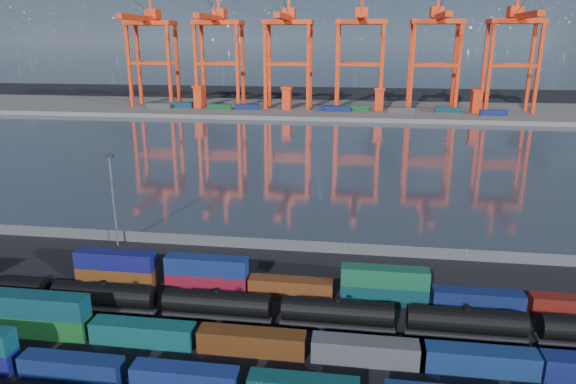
# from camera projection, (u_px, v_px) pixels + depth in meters

# --- Properties ---
(ground) EXTENTS (700.00, 700.00, 0.00)m
(ground) POSITION_uv_depth(u_px,v_px,m) (253.00, 340.00, 62.38)
(ground) COLOR black
(ground) RESTS_ON ground
(harbor_water) EXTENTS (700.00, 700.00, 0.00)m
(harbor_water) POSITION_uv_depth(u_px,v_px,m) (322.00, 155.00, 162.00)
(harbor_water) COLOR #2E3742
(harbor_water) RESTS_ON ground
(far_quay) EXTENTS (700.00, 70.00, 2.00)m
(far_quay) POSITION_uv_depth(u_px,v_px,m) (338.00, 109.00, 261.35)
(far_quay) COLOR #514F4C
(far_quay) RESTS_ON ground
(container_row_south) EXTENTS (138.76, 2.30, 4.89)m
(container_row_south) POSITION_uv_depth(u_px,v_px,m) (98.00, 365.00, 54.70)
(container_row_south) COLOR #3C3F41
(container_row_south) RESTS_ON ground
(container_row_mid) EXTENTS (142.65, 2.56, 5.45)m
(container_row_mid) POSITION_uv_depth(u_px,v_px,m) (118.00, 328.00, 61.75)
(container_row_mid) COLOR #37383B
(container_row_mid) RESTS_ON ground
(container_row_north) EXTENTS (141.81, 2.43, 5.18)m
(container_row_north) POSITION_uv_depth(u_px,v_px,m) (222.00, 279.00, 74.07)
(container_row_north) COLOR navy
(container_row_north) RESTS_ON ground
(tanker_string) EXTENTS (138.40, 3.09, 4.43)m
(tanker_string) POSITION_uv_depth(u_px,v_px,m) (217.00, 304.00, 66.33)
(tanker_string) COLOR black
(tanker_string) RESTS_ON ground
(waterfront_fence) EXTENTS (160.12, 0.12, 2.20)m
(waterfront_fence) POSITION_uv_depth(u_px,v_px,m) (286.00, 245.00, 88.66)
(waterfront_fence) COLOR #595B5E
(waterfront_fence) RESTS_ON ground
(yard_light_mast) EXTENTS (1.60, 0.40, 16.60)m
(yard_light_mast) POSITION_uv_depth(u_px,v_px,m) (113.00, 195.00, 88.49)
(yard_light_mast) COLOR slate
(yard_light_mast) RESTS_ON ground
(gantry_cranes) EXTENTS (199.00, 46.08, 62.40)m
(gantry_cranes) POSITION_uv_depth(u_px,v_px,m) (324.00, 33.00, 245.44)
(gantry_cranes) COLOR red
(gantry_cranes) RESTS_ON ground
(quay_containers) EXTENTS (172.58, 10.99, 2.60)m
(quay_containers) POSITION_uv_depth(u_px,v_px,m) (314.00, 108.00, 248.40)
(quay_containers) COLOR navy
(quay_containers) RESTS_ON far_quay
(straddle_carriers) EXTENTS (140.00, 7.00, 11.10)m
(straddle_carriers) POSITION_uv_depth(u_px,v_px,m) (332.00, 98.00, 250.26)
(straddle_carriers) COLOR red
(straddle_carriers) RESTS_ON far_quay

